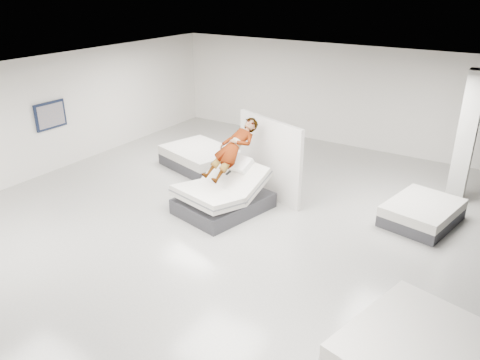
{
  "coord_description": "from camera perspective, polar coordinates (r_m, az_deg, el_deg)",
  "views": [
    {
      "loc": [
        5.15,
        -7.2,
        5.05
      ],
      "look_at": [
        0.11,
        0.7,
        1.0
      ],
      "focal_mm": 35.0,
      "sensor_mm": 36.0,
      "label": 1
    }
  ],
  "objects": [
    {
      "name": "wall_poster",
      "position": [
        13.93,
        -22.1,
        7.31
      ],
      "size": [
        0.06,
        0.95,
        0.75
      ],
      "color": "black",
      "rests_on": "wall_left"
    },
    {
      "name": "remote",
      "position": [
        10.51,
        -1.44,
        0.88
      ],
      "size": [
        0.08,
        0.15,
        0.08
      ],
      "primitive_type": "cube",
      "rotation": [
        0.35,
        0.0,
        -0.22
      ],
      "color": "black",
      "rests_on": "person"
    },
    {
      "name": "column",
      "position": [
        12.25,
        25.86,
        4.63
      ],
      "size": [
        0.4,
        0.4,
        3.2
      ],
      "primitive_type": "cube",
      "color": "silver",
      "rests_on": "floor"
    },
    {
      "name": "hero_bed",
      "position": [
        10.94,
        -2.06,
        -1.93
      ],
      "size": [
        1.95,
        2.33,
        1.2
      ],
      "color": "#343439",
      "rests_on": "floor"
    },
    {
      "name": "flat_bed_right_far",
      "position": [
        11.23,
        21.32,
        -3.73
      ],
      "size": [
        1.62,
        1.97,
        0.48
      ],
      "color": "#343439",
      "rests_on": "floor"
    },
    {
      "name": "divider_panel",
      "position": [
        11.46,
        3.6,
        2.62
      ],
      "size": [
        2.1,
        0.85,
        2.0
      ],
      "primitive_type": "cube",
      "rotation": [
        0.0,
        0.0,
        -0.35
      ],
      "color": "beige",
      "rests_on": "floor"
    },
    {
      "name": "room",
      "position": [
        9.5,
        -2.82,
        2.05
      ],
      "size": [
        14.0,
        14.04,
        3.2
      ],
      "color": "#ABA8A1",
      "rests_on": "ground"
    },
    {
      "name": "person",
      "position": [
        10.8,
        -0.91,
        2.82
      ],
      "size": [
        0.97,
        1.61,
        1.63
      ],
      "primitive_type": "imported",
      "rotation": [
        0.72,
        0.0,
        -0.22
      ],
      "color": "slate",
      "rests_on": "hero_bed"
    },
    {
      "name": "flat_bed_left_far",
      "position": [
        13.58,
        -4.86,
        2.74
      ],
      "size": [
        2.41,
        2.06,
        0.57
      ],
      "color": "#343439",
      "rests_on": "floor"
    },
    {
      "name": "flat_bed_right_near",
      "position": [
        7.28,
        20.26,
        -19.23
      ],
      "size": [
        2.06,
        2.44,
        0.58
      ],
      "color": "#343439",
      "rests_on": "floor"
    }
  ]
}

